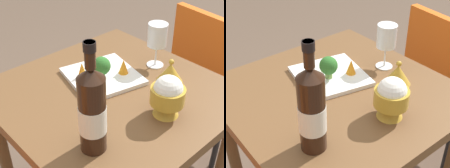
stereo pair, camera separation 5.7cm
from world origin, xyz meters
TOP-DOWN VIEW (x-y plane):
  - dining_table at (0.00, 0.00)m, footprint 0.76×0.76m
  - chair_near_window at (0.71, 0.01)m, footprint 0.44×0.44m
  - wine_bottle at (-0.23, -0.17)m, footprint 0.08×0.08m
  - wine_glass at (0.25, 0.02)m, footprint 0.08×0.08m
  - rice_bowl at (0.04, -0.21)m, footprint 0.11×0.11m
  - rice_bowl_lid at (0.20, -0.10)m, footprint 0.10×0.10m
  - serving_plate at (0.03, 0.09)m, footprint 0.30×0.30m
  - broccoli_floret at (0.01, 0.07)m, footprint 0.07×0.07m
  - carrot_garnish_left at (-0.03, 0.13)m, footprint 0.04×0.04m
  - carrot_garnish_right at (0.10, 0.04)m, footprint 0.04×0.04m

SIDE VIEW (x-z plane):
  - chair_near_window at x=0.71m, z-range 0.10..0.95m
  - dining_table at x=0.00m, z-range 0.27..1.01m
  - serving_plate at x=0.03m, z-range 0.74..0.76m
  - rice_bowl_lid at x=0.20m, z-range 0.73..0.83m
  - carrot_garnish_right at x=0.10m, z-range 0.76..0.81m
  - carrot_garnish_left at x=-0.03m, z-range 0.76..0.82m
  - broccoli_floret at x=0.01m, z-range 0.76..0.85m
  - rice_bowl at x=0.04m, z-range 0.74..0.89m
  - wine_glass at x=0.25m, z-range 0.78..0.96m
  - wine_bottle at x=-0.23m, z-range 0.71..1.04m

